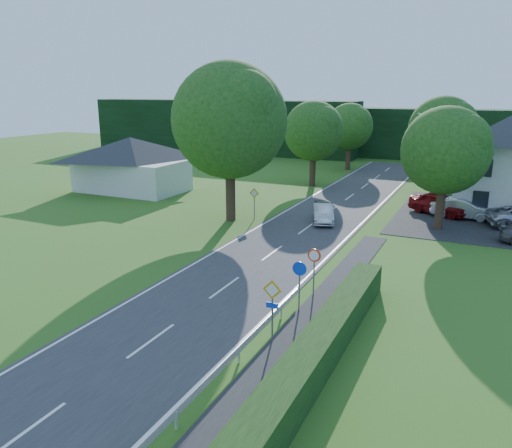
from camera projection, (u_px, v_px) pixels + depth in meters
The scene contains 26 objects.
ground at pixel (25, 433), 14.37m from camera, with size 160.00×160.00×0.00m, color #365E1B.
road at pixel (285, 244), 31.85m from camera, with size 7.00×80.00×0.04m, color #323134.
footpath at pixel (209, 439), 14.09m from camera, with size 1.50×44.00×0.04m, color black.
parking_pad at pixel (493, 218), 38.30m from camera, with size 14.00×16.00×0.04m, color black.
line_edge_left at pixel (239, 238), 33.17m from camera, with size 0.12×80.00×0.01m, color white.
line_edge_right at pixel (334, 251), 30.51m from camera, with size 0.12×80.00×0.01m, color white.
line_centre at pixel (285, 244), 31.84m from camera, with size 0.12×80.00×0.01m, color white, non-canonical shape.
tree_main at pixel (230, 143), 36.29m from camera, with size 9.40×9.40×11.64m, color #154615, non-canonical shape.
tree_left_far at pixel (313, 144), 50.27m from camera, with size 7.00×7.00×8.58m, color #154615, non-canonical shape.
tree_right_far at pixel (441, 145), 47.04m from camera, with size 7.40×7.40×9.09m, color #154615, non-canonical shape.
tree_left_back at pixel (349, 137), 60.62m from camera, with size 6.60×6.60×8.07m, color #154615, non-canonical shape.
tree_right_back at pixel (438, 144), 54.64m from camera, with size 6.20×6.20×7.56m, color #154615, non-canonical shape.
tree_right_mid at pixel (444, 169), 34.25m from camera, with size 7.00×7.00×8.58m, color #154615, non-canonical shape.
treeline_left at pixel (220, 126), 79.00m from camera, with size 44.00×6.00×8.00m, color black.
treeline_right at pixel (466, 136), 67.89m from camera, with size 30.00×5.00×7.00m, color black.
bungalow_left at pixel (131, 163), 48.08m from camera, with size 11.00×6.50×5.20m.
streetlight at pixel (440, 163), 36.13m from camera, with size 2.03×0.18×8.00m.
sign_priority_right at pixel (272, 299), 19.12m from camera, with size 0.78×0.09×2.59m.
sign_roundabout at pixel (299, 277), 21.77m from camera, with size 0.64×0.08×2.37m.
sign_speed_limit at pixel (314, 261), 23.49m from camera, with size 0.64×0.11×2.37m.
sign_priority_left at pixel (254, 197), 37.60m from camera, with size 0.78×0.09×2.44m.
moving_car at pixel (323, 213), 36.99m from camera, with size 1.41×4.04×1.33m, color silver.
motorcycle at pixel (317, 204), 40.96m from camera, with size 0.58×1.66×0.87m, color black.
parked_car_red at pixel (440, 204), 39.24m from camera, with size 1.96×4.88×1.66m, color maroon.
parked_car_silver_a at pixel (463, 208), 38.07m from camera, with size 1.63×4.67×1.54m, color silver.
parasol at pixel (461, 198), 40.29m from camera, with size 2.37×2.42×2.18m, color red.
Camera 1 is at (11.24, -8.32, 9.57)m, focal length 35.00 mm.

